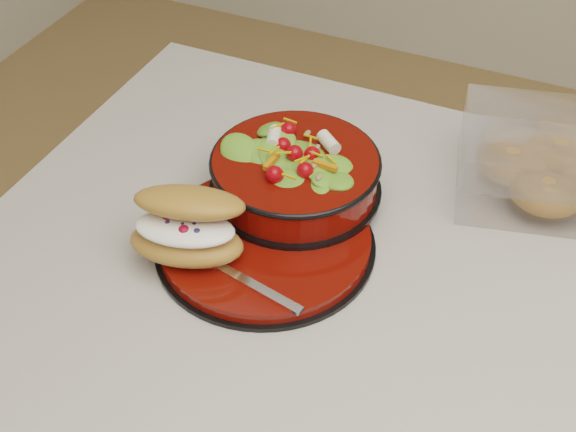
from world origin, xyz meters
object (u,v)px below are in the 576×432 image
at_px(dinner_plate, 265,242).
at_px(salad_bowl, 295,169).
at_px(fork, 240,277).
at_px(pastry_box, 554,165).
at_px(croissant, 188,226).

distance_m(dinner_plate, salad_bowl, 0.10).
bearing_deg(fork, pastry_box, -29.33).
bearing_deg(fork, croissant, 89.50).
xyz_separation_m(croissant, pastry_box, (0.34, 0.29, -0.01)).
bearing_deg(pastry_box, fork, -145.31).
relative_size(dinner_plate, pastry_box, 1.00).
relative_size(dinner_plate, fork, 1.69).
bearing_deg(salad_bowl, fork, -88.43).
xyz_separation_m(salad_bowl, fork, (0.00, -0.16, -0.03)).
bearing_deg(pastry_box, dinner_plate, -153.41).
height_order(salad_bowl, fork, salad_bowl).
bearing_deg(salad_bowl, dinner_plate, -89.72).
distance_m(dinner_plate, pastry_box, 0.37).
bearing_deg(fork, salad_bowl, 14.09).
xyz_separation_m(dinner_plate, salad_bowl, (-0.00, 0.09, 0.04)).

